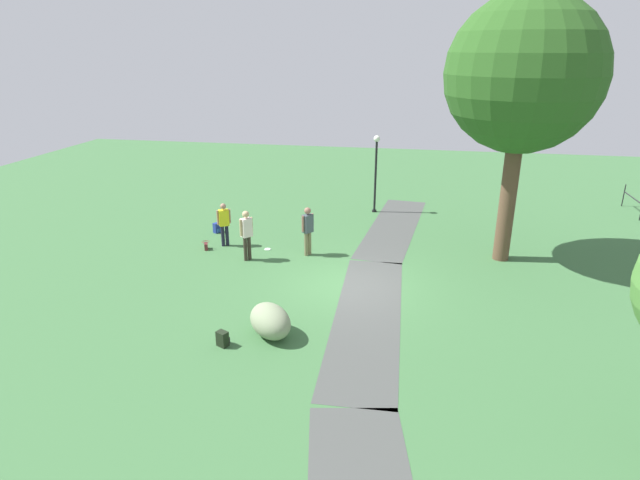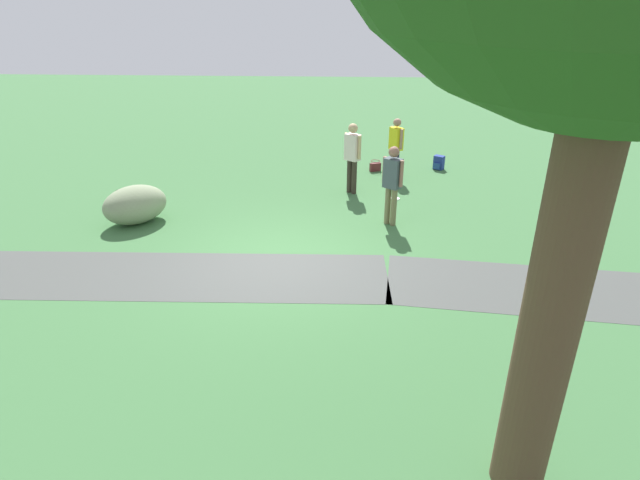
% 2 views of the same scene
% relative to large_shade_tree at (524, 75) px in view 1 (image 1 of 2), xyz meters
% --- Properties ---
extents(ground_plane, '(48.00, 48.00, 0.00)m').
position_rel_large_shade_tree_xyz_m(ground_plane, '(3.13, -4.96, -6.23)').
color(ground_plane, '#3B693B').
extents(footpath_segment_near, '(8.15, 2.66, 0.01)m').
position_rel_large_shade_tree_xyz_m(footpath_segment_near, '(-2.89, -3.91, -6.22)').
color(footpath_segment_near, '#444744').
rests_on(footpath_segment_near, ground).
extents(footpath_segment_mid, '(8.05, 2.04, 0.01)m').
position_rel_large_shade_tree_xyz_m(footpath_segment_mid, '(5.09, -4.22, -6.22)').
color(footpath_segment_mid, '#444744').
rests_on(footpath_segment_mid, ground).
extents(large_shade_tree, '(4.97, 4.97, 8.75)m').
position_rel_large_shade_tree_xyz_m(large_shade_tree, '(0.00, 0.00, 0.00)').
color(large_shade_tree, brown).
rests_on(large_shade_tree, ground).
extents(lamp_post, '(0.28, 0.28, 3.47)m').
position_rel_large_shade_tree_xyz_m(lamp_post, '(-4.82, -4.90, -4.08)').
color(lamp_post, black).
rests_on(lamp_post, ground).
extents(lawn_boulder, '(1.68, 1.65, 0.86)m').
position_rel_large_shade_tree_xyz_m(lawn_boulder, '(6.59, -6.60, -5.80)').
color(lawn_boulder, gray).
rests_on(lawn_boulder, ground).
extents(woman_with_handbag, '(0.39, 0.46, 1.66)m').
position_rel_large_shade_tree_xyz_m(woman_with_handbag, '(0.54, -10.06, -5.27)').
color(woman_with_handbag, black).
rests_on(woman_with_handbag, ground).
extents(man_near_boulder, '(0.43, 0.42, 1.80)m').
position_rel_large_shade_tree_xyz_m(man_near_boulder, '(1.74, -8.79, -5.17)').
color(man_near_boulder, '#312921').
rests_on(man_near_boulder, ground).
extents(passerby_on_path, '(0.43, 0.41, 1.79)m').
position_rel_large_shade_tree_xyz_m(passerby_on_path, '(0.89, -6.80, -5.18)').
color(passerby_on_path, '#6C6644').
rests_on(passerby_on_path, ground).
extents(handbag_on_grass, '(0.36, 0.36, 0.31)m').
position_rel_large_shade_tree_xyz_m(handbag_on_grass, '(1.04, -10.63, -6.09)').
color(handbag_on_grass, maroon).
rests_on(handbag_on_grass, ground).
extents(backpack_by_boulder, '(0.34, 0.34, 0.40)m').
position_rel_large_shade_tree_xyz_m(backpack_by_boulder, '(7.27, -7.65, -6.03)').
color(backpack_by_boulder, black).
rests_on(backpack_by_boulder, ground).
extents(spare_backpack_on_lawn, '(0.34, 0.35, 0.40)m').
position_rel_large_shade_tree_xyz_m(spare_backpack_on_lawn, '(-0.82, -10.91, -6.03)').
color(spare_backpack_on_lawn, navy).
rests_on(spare_backpack_on_lawn, ground).
extents(frisbee_on_grass, '(0.23, 0.23, 0.02)m').
position_rel_large_shade_tree_xyz_m(frisbee_on_grass, '(0.64, -8.39, -6.22)').
color(frisbee_on_grass, silver).
rests_on(frisbee_on_grass, ground).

